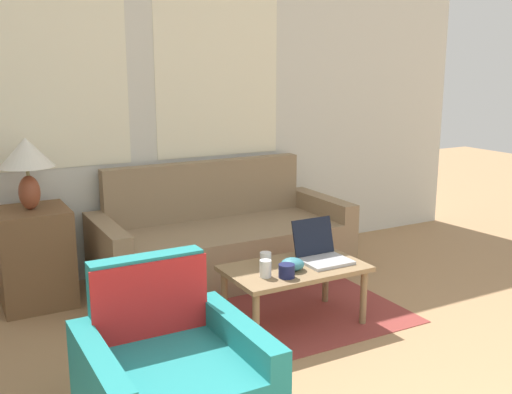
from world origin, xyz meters
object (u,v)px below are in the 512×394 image
at_px(table_lamp, 27,159).
at_px(cup_white, 265,269).
at_px(armchair, 171,391).
at_px(snack_bowl, 293,264).
at_px(cup_navy, 266,258).
at_px(coffee_table, 295,273).
at_px(cup_yellow, 287,271).
at_px(laptop, 321,252).
at_px(couch, 221,243).

bearing_deg(table_lamp, cup_white, -47.46).
relative_size(armchair, snack_bowl, 5.45).
bearing_deg(cup_navy, table_lamp, 140.12).
xyz_separation_m(coffee_table, cup_yellow, (-0.15, -0.15, 0.09)).
height_order(cup_white, snack_bowl, cup_white).
distance_m(cup_white, snack_bowl, 0.21).
bearing_deg(laptop, couch, 101.91).
relative_size(couch, cup_white, 18.92).
bearing_deg(laptop, armchair, -149.07).
distance_m(couch, armchair, 2.20).
xyz_separation_m(table_lamp, cup_white, (1.14, -1.24, -0.59)).
bearing_deg(coffee_table, snack_bowl, -133.78).
bearing_deg(table_lamp, couch, -3.54).
distance_m(cup_yellow, cup_white, 0.13).
bearing_deg(laptop, cup_yellow, -155.78).
relative_size(table_lamp, cup_white, 4.68).
bearing_deg(cup_yellow, cup_navy, 88.83).
distance_m(couch, coffee_table, 1.08).
distance_m(cup_yellow, snack_bowl, 0.14).
xyz_separation_m(table_lamp, snack_bowl, (1.35, -1.22, -0.60)).
xyz_separation_m(cup_white, snack_bowl, (0.21, 0.02, -0.01)).
xyz_separation_m(coffee_table, snack_bowl, (-0.05, -0.05, 0.09)).
relative_size(armchair, cup_white, 7.66).
relative_size(laptop, cup_yellow, 3.18).
bearing_deg(laptop, coffee_table, -175.00).
bearing_deg(laptop, cup_white, -168.71).
bearing_deg(laptop, table_lamp, 144.56).
distance_m(cup_navy, snack_bowl, 0.20).
relative_size(cup_navy, snack_bowl, 0.55).
height_order(table_lamp, coffee_table, table_lamp).
height_order(couch, cup_white, couch).
distance_m(couch, cup_yellow, 1.25).
height_order(couch, cup_navy, couch).
bearing_deg(cup_white, cup_yellow, -33.21).
height_order(coffee_table, laptop, laptop).
bearing_deg(snack_bowl, coffee_table, 46.22).
height_order(table_lamp, cup_yellow, table_lamp).
bearing_deg(armchair, coffee_table, 34.79).
relative_size(armchair, cup_yellow, 8.16).
bearing_deg(couch, cup_yellow, -96.59).
bearing_deg(coffee_table, armchair, -145.21).
distance_m(armchair, cup_white, 1.16).
relative_size(cup_yellow, cup_white, 0.94).
distance_m(table_lamp, snack_bowl, 1.92).
relative_size(couch, snack_bowl, 13.48).
relative_size(table_lamp, snack_bowl, 3.34).
relative_size(coffee_table, cup_white, 8.49).
bearing_deg(table_lamp, cup_navy, -39.88).
xyz_separation_m(cup_navy, snack_bowl, (0.10, -0.17, -0.00)).
bearing_deg(snack_bowl, cup_yellow, -137.25).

